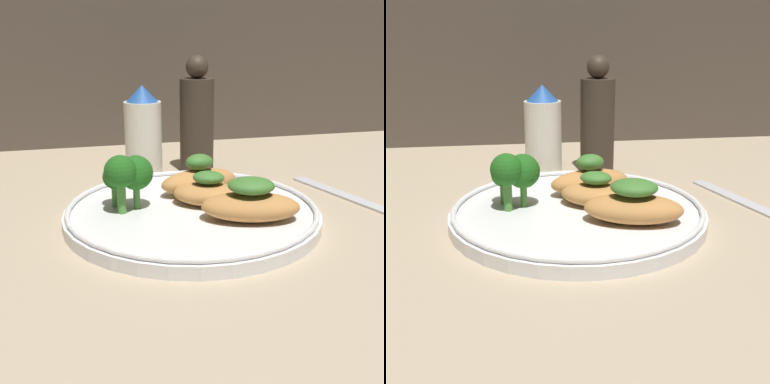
% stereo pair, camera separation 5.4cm
% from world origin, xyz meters
% --- Properties ---
extents(ground_plane, '(1.80, 1.80, 0.01)m').
position_xyz_m(ground_plane, '(0.00, 0.00, -0.01)').
color(ground_plane, tan).
extents(plate, '(0.29, 0.29, 0.02)m').
position_xyz_m(plate, '(0.00, 0.00, 0.01)').
color(plate, white).
rests_on(plate, ground_plane).
extents(grilled_meat_front, '(0.12, 0.08, 0.05)m').
position_xyz_m(grilled_meat_front, '(0.05, -0.05, 0.03)').
color(grilled_meat_front, '#BC7F42').
rests_on(grilled_meat_front, plate).
extents(grilled_meat_middle, '(0.10, 0.08, 0.04)m').
position_xyz_m(grilled_meat_middle, '(0.02, 0.01, 0.03)').
color(grilled_meat_middle, '#BC7F42').
rests_on(grilled_meat_middle, plate).
extents(grilled_meat_back, '(0.11, 0.07, 0.05)m').
position_xyz_m(grilled_meat_back, '(0.02, 0.05, 0.03)').
color(grilled_meat_back, '#BC7F42').
rests_on(grilled_meat_back, plate).
extents(broccoli_bunch, '(0.06, 0.06, 0.07)m').
position_xyz_m(broccoli_bunch, '(-0.07, 0.01, 0.06)').
color(broccoli_bunch, '#4C8E38').
rests_on(broccoli_bunch, plate).
extents(sauce_bottle, '(0.06, 0.06, 0.13)m').
position_xyz_m(sauce_bottle, '(-0.02, 0.20, 0.06)').
color(sauce_bottle, silver).
rests_on(sauce_bottle, ground_plane).
extents(pepper_grinder, '(0.05, 0.05, 0.17)m').
position_xyz_m(pepper_grinder, '(0.06, 0.20, 0.08)').
color(pepper_grinder, '#382D23').
rests_on(pepper_grinder, ground_plane).
extents(fork, '(0.06, 0.18, 0.01)m').
position_xyz_m(fork, '(0.21, 0.03, 0.00)').
color(fork, silver).
rests_on(fork, ground_plane).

